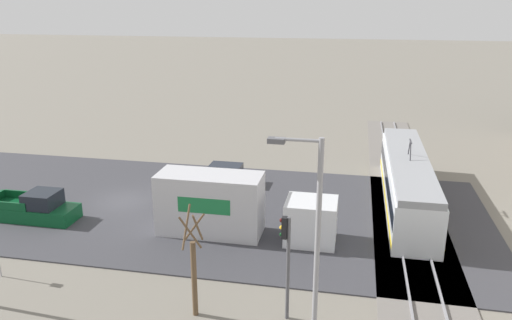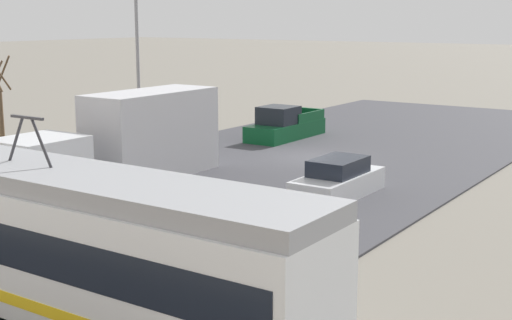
{
  "view_description": "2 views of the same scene",
  "coord_description": "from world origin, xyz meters",
  "px_view_note": "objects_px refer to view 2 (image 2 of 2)",
  "views": [
    {
      "loc": [
        29.4,
        15.19,
        13.21
      ],
      "look_at": [
        -2.44,
        8.79,
        2.83
      ],
      "focal_mm": 35.0,
      "sensor_mm": 36.0,
      "label": 1
    },
    {
      "loc": [
        -16.96,
        29.53,
        6.73
      ],
      "look_at": [
        -2.6,
        8.27,
        1.6
      ],
      "focal_mm": 50.0,
      "sensor_mm": 36.0,
      "label": 2
    }
  ],
  "objects_px": {
    "box_truck": "(128,142)",
    "sedan_car_0": "(338,180)",
    "no_parking_sign": "(169,109)",
    "light_rail_tram": "(34,233)",
    "street_lamp_near_crossing": "(140,47)",
    "pickup_truck": "(285,126)",
    "street_tree": "(1,115)"
  },
  "relations": [
    {
      "from": "street_tree",
      "to": "light_rail_tram",
      "type": "bearing_deg",
      "value": 145.71
    },
    {
      "from": "light_rail_tram",
      "to": "box_truck",
      "type": "distance_m",
      "value": 12.32
    },
    {
      "from": "light_rail_tram",
      "to": "pickup_truck",
      "type": "bearing_deg",
      "value": -72.62
    },
    {
      "from": "street_lamp_near_crossing",
      "to": "sedan_car_0",
      "type": "bearing_deg",
      "value": 155.67
    },
    {
      "from": "pickup_truck",
      "to": "street_tree",
      "type": "relative_size",
      "value": 1.11
    },
    {
      "from": "street_tree",
      "to": "no_parking_sign",
      "type": "xyz_separation_m",
      "value": [
        -1.13,
        -10.59,
        -0.78
      ]
    },
    {
      "from": "pickup_truck",
      "to": "light_rail_tram",
      "type": "bearing_deg",
      "value": 107.38
    },
    {
      "from": "box_truck",
      "to": "pickup_truck",
      "type": "bearing_deg",
      "value": -88.27
    },
    {
      "from": "sedan_car_0",
      "to": "street_lamp_near_crossing",
      "type": "height_order",
      "value": "street_lamp_near_crossing"
    },
    {
      "from": "light_rail_tram",
      "to": "sedan_car_0",
      "type": "bearing_deg",
      "value": -96.38
    },
    {
      "from": "box_truck",
      "to": "no_parking_sign",
      "type": "xyz_separation_m",
      "value": [
        6.81,
        -10.41,
        -0.24
      ]
    },
    {
      "from": "box_truck",
      "to": "light_rail_tram",
      "type": "bearing_deg",
      "value": 123.67
    },
    {
      "from": "sedan_car_0",
      "to": "street_lamp_near_crossing",
      "type": "xyz_separation_m",
      "value": [
        17.35,
        -7.85,
        4.34
      ]
    },
    {
      "from": "street_tree",
      "to": "street_lamp_near_crossing",
      "type": "bearing_deg",
      "value": -83.96
    },
    {
      "from": "box_truck",
      "to": "street_tree",
      "type": "xyz_separation_m",
      "value": [
        7.94,
        0.18,
        0.54
      ]
    },
    {
      "from": "pickup_truck",
      "to": "street_lamp_near_crossing",
      "type": "distance_m",
      "value": 9.94
    },
    {
      "from": "no_parking_sign",
      "to": "light_rail_tram",
      "type": "bearing_deg",
      "value": 123.44
    },
    {
      "from": "pickup_truck",
      "to": "sedan_car_0",
      "type": "bearing_deg",
      "value": 130.51
    },
    {
      "from": "street_tree",
      "to": "street_lamp_near_crossing",
      "type": "relative_size",
      "value": 0.58
    },
    {
      "from": "street_tree",
      "to": "no_parking_sign",
      "type": "relative_size",
      "value": 2.01
    },
    {
      "from": "box_truck",
      "to": "sedan_car_0",
      "type": "distance_m",
      "value": 8.76
    },
    {
      "from": "box_truck",
      "to": "pickup_truck",
      "type": "distance_m",
      "value": 12.86
    },
    {
      "from": "pickup_truck",
      "to": "sedan_car_0",
      "type": "distance_m",
      "value": 13.34
    },
    {
      "from": "box_truck",
      "to": "street_tree",
      "type": "distance_m",
      "value": 7.96
    },
    {
      "from": "sedan_car_0",
      "to": "no_parking_sign",
      "type": "height_order",
      "value": "no_parking_sign"
    },
    {
      "from": "box_truck",
      "to": "street_lamp_near_crossing",
      "type": "relative_size",
      "value": 1.19
    },
    {
      "from": "street_lamp_near_crossing",
      "to": "light_rail_tram",
      "type": "bearing_deg",
      "value": 127.44
    },
    {
      "from": "no_parking_sign",
      "to": "box_truck",
      "type": "bearing_deg",
      "value": 123.21
    },
    {
      "from": "street_lamp_near_crossing",
      "to": "pickup_truck",
      "type": "bearing_deg",
      "value": -165.2
    },
    {
      "from": "sedan_car_0",
      "to": "street_lamp_near_crossing",
      "type": "relative_size",
      "value": 0.52
    },
    {
      "from": "light_rail_tram",
      "to": "pickup_truck",
      "type": "relative_size",
      "value": 2.82
    },
    {
      "from": "pickup_truck",
      "to": "street_tree",
      "type": "height_order",
      "value": "street_tree"
    }
  ]
}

